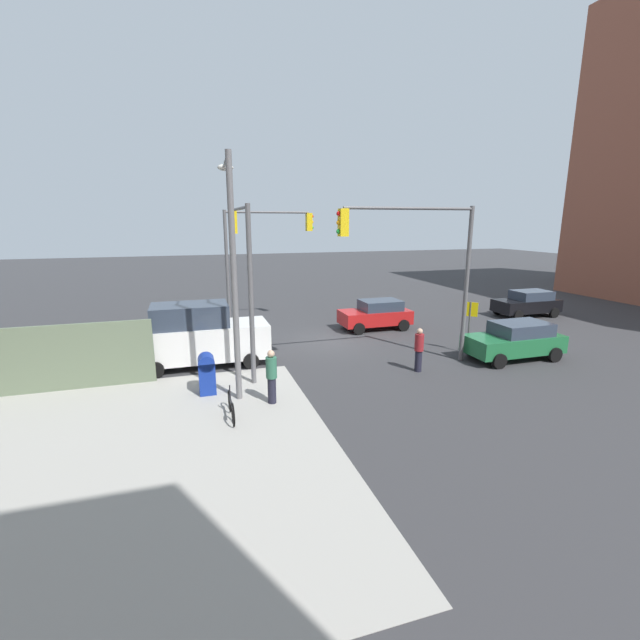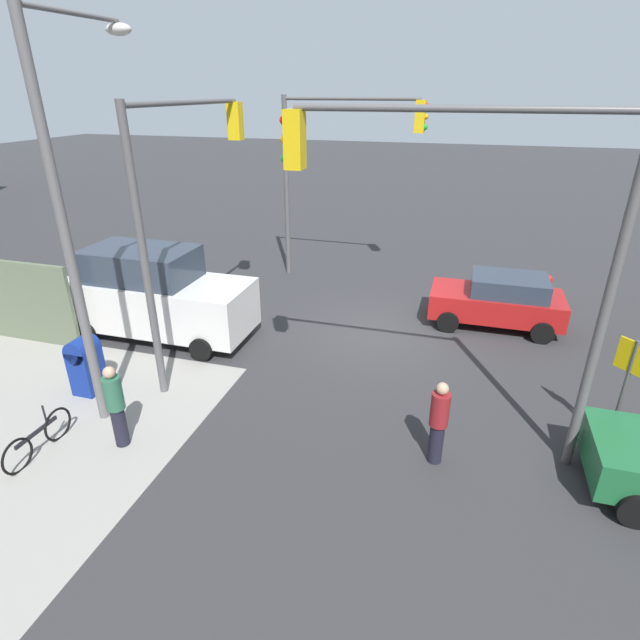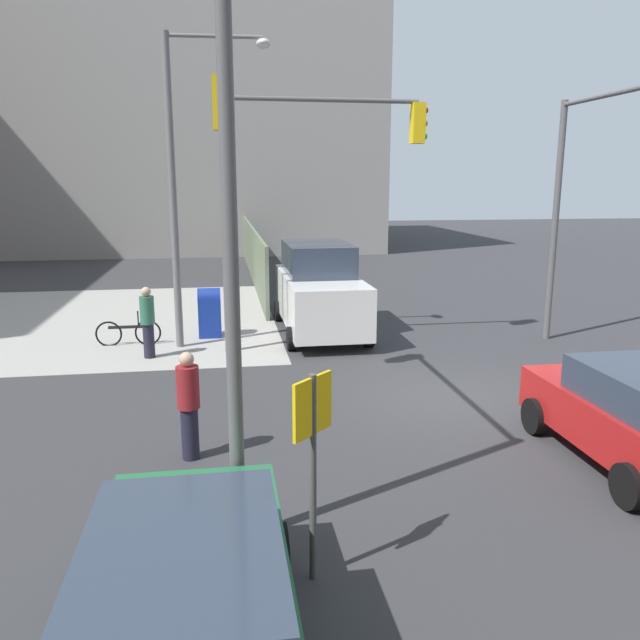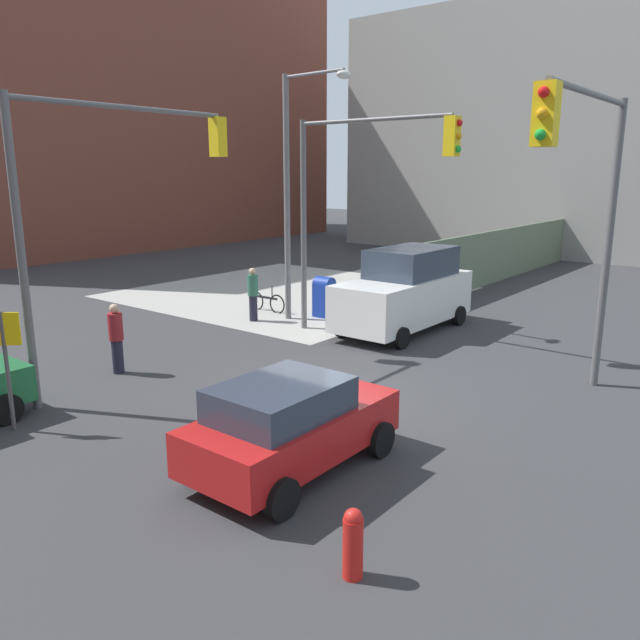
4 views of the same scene
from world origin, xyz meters
TOP-DOWN VIEW (x-y plane):
  - ground_plane at (0.00, 0.00)m, footprint 120.00×120.00m
  - sidewalk_corner at (9.00, 9.00)m, footprint 12.00×12.00m
  - construction_fence at (19.54, 3.20)m, footprint 23.07×0.12m
  - building_warehouse_north at (16.13, 34.00)m, footprint 32.00×18.00m
  - building_loft_east at (36.00, 6.39)m, footprint 20.00×24.00m
  - smokestack at (28.85, 30.00)m, footprint 1.80×1.80m
  - traffic_signal_nw_corner at (-2.24, 4.50)m, footprint 5.88×0.36m
  - traffic_signal_se_corner at (2.58, -4.50)m, footprint 5.08×0.36m
  - traffic_signal_ne_corner at (4.50, 2.47)m, footprint 0.36×5.34m
  - street_lamp_corner at (5.18, 5.43)m, footprint 0.56×2.68m
  - warning_sign_two_way at (-5.40, 3.70)m, footprint 0.48×0.48m
  - mailbox_blue at (6.20, 5.00)m, footprint 0.56×0.64m
  - fire_hydrant at (-5.00, -4.20)m, footprint 0.26×0.26m
  - coupe_red at (-3.30, -1.69)m, footprint 3.88×2.02m
  - van_white_delivery at (6.30, 1.80)m, footprint 5.40×2.32m
  - pedestrian_crossing at (-2.00, 5.20)m, footprint 0.36×0.36m
  - pedestrian_waiting at (4.20, 6.50)m, footprint 0.36×0.36m
  - bicycle_leaning_on_fence at (5.60, 7.20)m, footprint 0.05×1.75m

SIDE VIEW (x-z plane):
  - ground_plane at x=0.00m, z-range 0.00..0.00m
  - sidewalk_corner at x=9.00m, z-range 0.00..0.01m
  - bicycle_leaning_on_fence at x=5.60m, z-range -0.14..0.83m
  - fire_hydrant at x=-5.00m, z-range 0.02..0.96m
  - mailbox_blue at x=6.20m, z-range 0.05..1.48m
  - coupe_red at x=-3.30m, z-range 0.03..1.65m
  - pedestrian_crossing at x=-2.00m, z-range 0.04..1.82m
  - pedestrian_waiting at x=4.20m, z-range 0.04..1.87m
  - construction_fence at x=19.54m, z-range 0.00..2.40m
  - van_white_delivery at x=6.30m, z-range -0.03..2.59m
  - warning_sign_two_way at x=-5.40m, z-range 0.44..2.84m
  - traffic_signal_se_corner at x=2.58m, z-range 1.36..7.86m
  - traffic_signal_ne_corner at x=4.50m, z-range 1.37..7.87m
  - traffic_signal_nw_corner at x=-2.24m, z-range 1.40..7.90m
  - street_lamp_corner at x=5.18m, z-range 0.70..8.70m
  - building_loft_east at x=36.00m, z-range 0.00..14.95m
  - smokestack at x=28.85m, z-range 0.00..18.12m
  - building_warehouse_north at x=16.13m, z-range 0.00..19.61m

